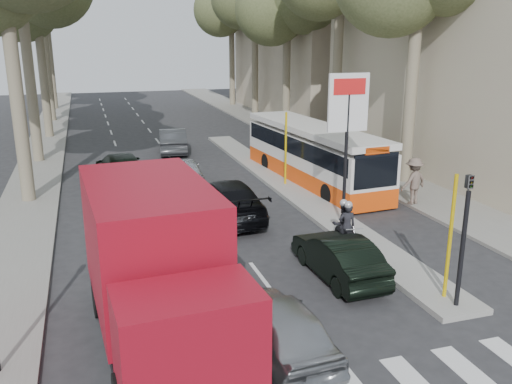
% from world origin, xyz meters
% --- Properties ---
extents(ground, '(120.00, 120.00, 0.00)m').
position_xyz_m(ground, '(0.00, 0.00, 0.00)').
color(ground, '#28282B').
rests_on(ground, ground).
extents(sidewalk_right, '(3.20, 70.00, 0.12)m').
position_xyz_m(sidewalk_right, '(8.60, 25.00, 0.06)').
color(sidewalk_right, gray).
rests_on(sidewalk_right, ground).
extents(median_left, '(2.40, 64.00, 0.12)m').
position_xyz_m(median_left, '(-8.00, 28.00, 0.06)').
color(median_left, gray).
rests_on(median_left, ground).
extents(traffic_island, '(1.50, 26.00, 0.16)m').
position_xyz_m(traffic_island, '(3.25, 11.00, 0.08)').
color(traffic_island, gray).
rests_on(traffic_island, ground).
extents(building_far, '(11.00, 20.00, 16.00)m').
position_xyz_m(building_far, '(15.50, 34.00, 8.00)').
color(building_far, '#B7A88E').
rests_on(building_far, ground).
extents(billboard, '(1.50, 12.10, 5.60)m').
position_xyz_m(billboard, '(3.25, 5.00, 3.70)').
color(billboard, yellow).
rests_on(billboard, ground).
extents(traffic_light_island, '(0.16, 0.41, 3.60)m').
position_xyz_m(traffic_light_island, '(3.25, -1.50, 2.49)').
color(traffic_light_island, black).
rests_on(traffic_light_island, ground).
extents(silver_hatchback, '(1.86, 4.09, 1.36)m').
position_xyz_m(silver_hatchback, '(-1.77, -1.94, 0.68)').
color(silver_hatchback, '#9DA0A4').
rests_on(silver_hatchback, ground).
extents(dark_hatchback, '(1.47, 3.93, 1.28)m').
position_xyz_m(dark_hatchback, '(1.25, 1.26, 0.64)').
color(dark_hatchback, black).
rests_on(dark_hatchback, ground).
extents(queue_car_a, '(2.71, 4.87, 1.29)m').
position_xyz_m(queue_car_a, '(-1.10, 7.18, 0.64)').
color(queue_car_a, '#54585D').
rests_on(queue_car_a, ground).
extents(queue_car_b, '(2.27, 5.21, 1.49)m').
position_xyz_m(queue_car_b, '(-0.50, 7.46, 0.75)').
color(queue_car_b, black).
rests_on(queue_car_b, ground).
extents(queue_car_c, '(1.71, 3.81, 1.27)m').
position_xyz_m(queue_car_c, '(-1.10, 13.00, 0.64)').
color(queue_car_c, '#A9ACB1').
rests_on(queue_car_c, ground).
extents(queue_car_d, '(2.07, 4.61, 1.47)m').
position_xyz_m(queue_car_d, '(-0.50, 20.43, 0.73)').
color(queue_car_d, '#44464B').
rests_on(queue_car_d, ground).
extents(queue_car_e, '(2.35, 5.08, 1.44)m').
position_xyz_m(queue_car_e, '(-4.00, 14.20, 0.72)').
color(queue_car_e, black).
rests_on(queue_car_e, ground).
extents(red_truck, '(2.98, 6.95, 3.63)m').
position_xyz_m(red_truck, '(-4.21, -0.74, 1.92)').
color(red_truck, black).
rests_on(red_truck, ground).
extents(city_bus, '(3.12, 10.69, 2.78)m').
position_xyz_m(city_bus, '(4.80, 11.44, 1.46)').
color(city_bus, '#ED490D').
rests_on(city_bus, ground).
extents(motorcycle, '(0.76, 2.02, 1.71)m').
position_xyz_m(motorcycle, '(2.42, 3.21, 0.78)').
color(motorcycle, black).
rests_on(motorcycle, ground).
extents(pedestrian_near, '(0.89, 1.00, 1.56)m').
position_xyz_m(pedestrian_near, '(7.72, 10.01, 0.90)').
color(pedestrian_near, '#3B334C').
rests_on(pedestrian_near, sidewalk_right).
extents(pedestrian_far, '(1.35, 0.85, 1.94)m').
position_xyz_m(pedestrian_far, '(7.20, 6.57, 1.09)').
color(pedestrian_far, '#6D5C52').
rests_on(pedestrian_far, sidewalk_right).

